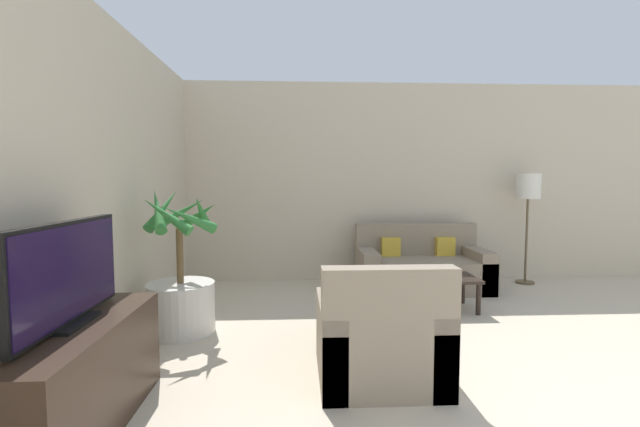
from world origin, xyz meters
name	(u,v)px	position (x,y,z in m)	size (l,w,h in m)	color
wall_back	(440,182)	(0.00, 5.85, 1.35)	(8.58, 0.06, 2.70)	beige
wall_left	(67,184)	(-3.52, 2.91, 1.35)	(0.06, 7.42, 2.70)	beige
tv_console	(72,380)	(-3.20, 2.26, 0.30)	(0.50, 1.31, 0.61)	#332319
television	(68,274)	(-3.19, 2.26, 0.88)	(0.18, 1.02, 0.55)	black
potted_palm	(181,291)	(-3.04, 3.82, 0.38)	(0.66, 0.73, 1.32)	beige
sofa_loveseat	(421,268)	(-0.42, 5.26, 0.27)	(1.60, 0.81, 0.81)	gray
floor_lamp	(528,192)	(1.06, 5.48, 1.22)	(0.31, 0.31, 1.47)	brown
coffee_table	(433,281)	(-0.55, 4.39, 0.31)	(0.91, 0.51, 0.35)	black
fruit_bowl	(431,276)	(-0.59, 4.35, 0.37)	(0.23, 0.23, 0.04)	#997A4C
apple_red	(425,270)	(-0.65, 4.38, 0.43)	(0.07, 0.07, 0.07)	red
apple_green	(431,271)	(-0.61, 4.30, 0.43)	(0.08, 0.08, 0.08)	olive
orange_fruit	(437,270)	(-0.52, 4.34, 0.44)	(0.08, 0.08, 0.08)	orange
armchair	(380,339)	(-1.42, 2.82, 0.28)	(0.84, 0.82, 0.84)	gray
ottoman	(364,315)	(-1.40, 3.64, 0.19)	(0.62, 0.47, 0.39)	gray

